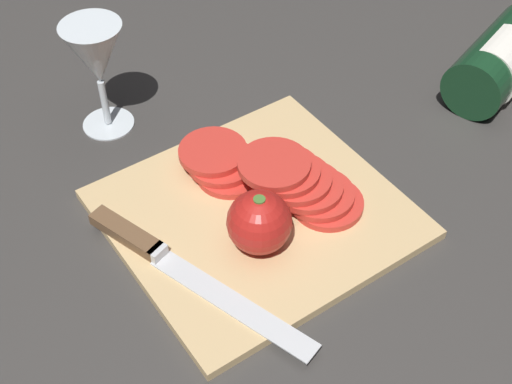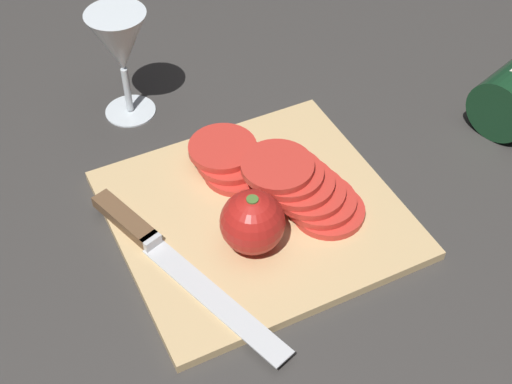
% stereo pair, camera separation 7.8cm
% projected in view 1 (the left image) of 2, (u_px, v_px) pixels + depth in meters
% --- Properties ---
extents(ground_plane, '(3.00, 3.00, 0.00)m').
position_uv_depth(ground_plane, '(300.00, 187.00, 0.85)').
color(ground_plane, '#383533').
extents(cutting_board, '(0.31, 0.29, 0.01)m').
position_uv_depth(cutting_board, '(256.00, 214.00, 0.81)').
color(cutting_board, tan).
rests_on(cutting_board, ground_plane).
extents(wine_bottle, '(0.30, 0.15, 0.08)m').
position_uv_depth(wine_bottle, '(503.00, 56.00, 0.96)').
color(wine_bottle, '#14381E').
rests_on(wine_bottle, ground_plane).
extents(wine_glass, '(0.08, 0.08, 0.15)m').
position_uv_depth(wine_glass, '(96.00, 58.00, 0.85)').
color(wine_glass, silver).
rests_on(wine_glass, ground_plane).
extents(whole_tomato, '(0.07, 0.07, 0.07)m').
position_uv_depth(whole_tomato, '(259.00, 222.00, 0.75)').
color(whole_tomato, red).
rests_on(whole_tomato, cutting_board).
extents(knife, '(0.12, 0.28, 0.01)m').
position_uv_depth(knife, '(153.00, 251.00, 0.76)').
color(knife, silver).
rests_on(knife, cutting_board).
extents(tomato_slice_stack_near, '(0.09, 0.11, 0.03)m').
position_uv_depth(tomato_slice_stack_near, '(222.00, 162.00, 0.84)').
color(tomato_slice_stack_near, red).
rests_on(tomato_slice_stack_near, cutting_board).
extents(tomato_slice_stack_far, '(0.12, 0.14, 0.05)m').
position_uv_depth(tomato_slice_stack_far, '(301.00, 182.00, 0.80)').
color(tomato_slice_stack_far, red).
rests_on(tomato_slice_stack_far, cutting_board).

